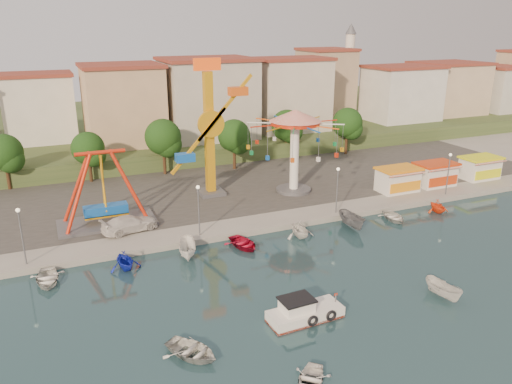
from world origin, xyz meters
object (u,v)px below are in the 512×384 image
pirate_ship_ride (104,190)px  van (130,224)px  kamikaze_tower (213,132)px  wave_swinger (295,132)px  cabin_motorboat (303,313)px  rowboat_a (192,351)px  skiff (443,290)px

pirate_ship_ride → van: 4.64m
kamikaze_tower → van: 15.67m
wave_swinger → van: wave_swinger is taller
cabin_motorboat → van: size_ratio=0.99×
kamikaze_tower → rowboat_a: (-11.52, -29.04, -8.06)m
kamikaze_tower → skiff: size_ratio=4.64×
pirate_ship_ride → cabin_motorboat: size_ratio=1.76×
rowboat_a → skiff: skiff is taller
van → pirate_ship_ride: bearing=18.4°
cabin_motorboat → skiff: 11.84m
skiff → rowboat_a: bearing=173.8°
skiff → van: 30.38m
wave_swinger → rowboat_a: (-21.18, -26.24, -7.79)m
kamikaze_tower → rowboat_a: bearing=-111.6°
pirate_ship_ride → cabin_motorboat: (10.91, -23.53, -3.86)m
wave_swinger → van: (-21.39, -4.85, -6.76)m
kamikaze_tower → pirate_ship_ride: bearing=-161.3°
cabin_motorboat → skiff: size_ratio=1.60×
skiff → wave_swinger: bearing=84.6°
rowboat_a → van: (-0.21, 21.39, 1.02)m
rowboat_a → cabin_motorboat: bearing=-27.9°
rowboat_a → van: size_ratio=0.69×
pirate_ship_ride → cabin_motorboat: 26.22m
rowboat_a → wave_swinger: bearing=17.5°
kamikaze_tower → van: bearing=-146.9°
wave_swinger → skiff: bearing=-91.4°
rowboat_a → skiff: bearing=-35.9°
pirate_ship_ride → wave_swinger: (23.29, 1.82, 3.80)m
pirate_ship_ride → kamikaze_tower: 14.96m
pirate_ship_ride → skiff: (22.62, -25.23, -3.71)m
cabin_motorboat → kamikaze_tower: bearing=82.5°
wave_swinger → cabin_motorboat: size_ratio=2.04×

